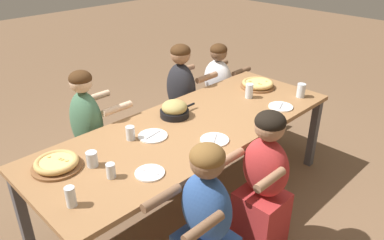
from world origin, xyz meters
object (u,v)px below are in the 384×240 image
at_px(drinking_glass_c, 249,91).
at_px(pizza_board_second, 258,84).
at_px(empty_plate_a, 215,140).
at_px(drinking_glass_e, 92,159).
at_px(skillet_bowl, 175,109).
at_px(diner_near_center, 263,187).
at_px(empty_plate_c, 153,136).
at_px(drinking_glass_f, 130,134).
at_px(empty_plate_d, 150,173).
at_px(drinking_glass_a, 111,171).
at_px(pizza_board_main, 57,164).
at_px(drinking_glass_b, 71,197).
at_px(diner_near_midleft, 205,229).
at_px(diner_far_midleft, 90,142).
at_px(empty_plate_b, 281,107).
at_px(diner_far_midright, 182,104).
at_px(diner_far_right, 217,94).
at_px(drinking_glass_d, 301,91).

bearing_deg(drinking_glass_c, pizza_board_second, 19.84).
distance_m(empty_plate_a, drinking_glass_e, 0.91).
height_order(skillet_bowl, diner_near_center, diner_near_center).
bearing_deg(empty_plate_c, drinking_glass_f, 149.14).
bearing_deg(empty_plate_d, drinking_glass_a, 144.00).
distance_m(empty_plate_a, empty_plate_d, 0.62).
bearing_deg(empty_plate_a, drinking_glass_e, 157.08).
distance_m(skillet_bowl, drinking_glass_e, 0.92).
distance_m(pizza_board_main, empty_plate_a, 1.14).
distance_m(empty_plate_a, drinking_glass_c, 0.89).
bearing_deg(drinking_glass_c, drinking_glass_b, -173.22).
xyz_separation_m(pizza_board_main, diner_near_midleft, (0.48, -0.93, -0.28)).
bearing_deg(drinking_glass_f, diner_far_midleft, 96.13).
xyz_separation_m(empty_plate_a, empty_plate_b, (0.86, -0.02, 0.00)).
relative_size(diner_near_center, diner_far_midleft, 0.94).
bearing_deg(drinking_glass_a, skillet_bowl, 22.37).
xyz_separation_m(drinking_glass_b, drinking_glass_e, (0.31, 0.27, -0.01)).
height_order(drinking_glass_e, diner_far_midright, diner_far_midright).
relative_size(drinking_glass_a, diner_far_right, 0.09).
bearing_deg(drinking_glass_b, skillet_bowl, 19.99).
bearing_deg(diner_near_midleft, empty_plate_d, 10.62).
xyz_separation_m(drinking_glass_a, diner_far_right, (2.00, 0.86, -0.33)).
relative_size(empty_plate_c, diner_far_midright, 0.19).
height_order(skillet_bowl, empty_plate_a, skillet_bowl).
height_order(drinking_glass_a, drinking_glass_c, drinking_glass_c).
distance_m(pizza_board_main, skillet_bowl, 1.09).
xyz_separation_m(empty_plate_c, drinking_glass_b, (-0.85, -0.30, 0.05)).
xyz_separation_m(empty_plate_a, drinking_glass_f, (-0.44, 0.46, 0.04)).
distance_m(skillet_bowl, diner_near_midleft, 1.16).
bearing_deg(diner_near_center, skillet_bowl, 0.42).
bearing_deg(skillet_bowl, pizza_board_second, -5.93).
bearing_deg(empty_plate_b, drinking_glass_e, 167.54).
bearing_deg(pizza_board_second, drinking_glass_c, -160.16).
bearing_deg(diner_far_midright, diner_far_right, 90.00).
bearing_deg(drinking_glass_d, skillet_bowl, 154.44).
bearing_deg(drinking_glass_c, drinking_glass_e, 178.66).
height_order(empty_plate_c, diner_near_midleft, diner_near_midleft).
height_order(pizza_board_main, diner_far_midright, diner_far_midright).
distance_m(diner_far_midright, diner_near_center, 1.53).
distance_m(empty_plate_a, drinking_glass_a, 0.84).
xyz_separation_m(empty_plate_c, diner_far_right, (1.48, 0.63, -0.29)).
bearing_deg(drinking_glass_a, empty_plate_c, 22.87).
relative_size(skillet_bowl, drinking_glass_f, 3.35).
distance_m(empty_plate_c, drinking_glass_e, 0.55).
bearing_deg(drinking_glass_c, empty_plate_c, 176.87).
xyz_separation_m(diner_near_center, diner_far_right, (1.11, 1.43, -0.03)).
xyz_separation_m(skillet_bowl, empty_plate_d, (-0.69, -0.51, -0.06)).
xyz_separation_m(empty_plate_b, drinking_glass_a, (-1.69, 0.18, 0.04)).
xyz_separation_m(drinking_glass_c, diner_far_midleft, (-1.33, 0.70, -0.29)).
bearing_deg(drinking_glass_d, empty_plate_a, 178.98).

